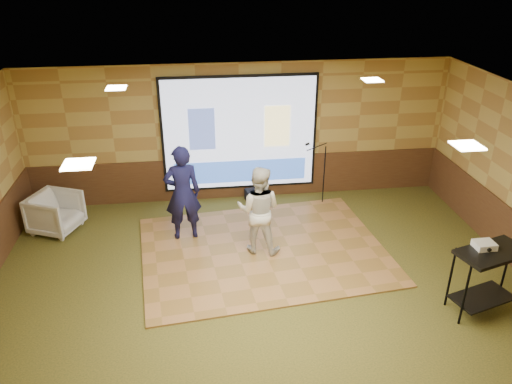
{
  "coord_description": "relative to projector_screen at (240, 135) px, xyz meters",
  "views": [
    {
      "loc": [
        -0.95,
        -6.61,
        5.02
      ],
      "look_at": [
        0.03,
        1.0,
        1.3
      ],
      "focal_mm": 35.0,
      "sensor_mm": 36.0,
      "label": 1
    }
  ],
  "objects": [
    {
      "name": "dance_floor",
      "position": [
        0.19,
        -2.28,
        -1.46
      ],
      "size": [
        4.72,
        3.79,
        0.03
      ],
      "primitive_type": "cube",
      "rotation": [
        0.0,
        0.0,
        0.1
      ],
      "color": "#9F6C3A",
      "rests_on": "ground"
    },
    {
      "name": "projector_screen",
      "position": [
        0.0,
        0.0,
        0.0
      ],
      "size": [
        3.32,
        0.06,
        2.52
      ],
      "color": "black",
      "rests_on": "room_shell"
    },
    {
      "name": "ground",
      "position": [
        0.0,
        -3.44,
        -1.47
      ],
      "size": [
        9.0,
        9.0,
        0.0
      ],
      "primitive_type": "plane",
      "color": "#303819",
      "rests_on": "ground"
    },
    {
      "name": "duffel_bag",
      "position": [
        0.3,
        -0.19,
        -1.35
      ],
      "size": [
        0.45,
        0.34,
        0.26
      ],
      "primitive_type": "cube",
      "rotation": [
        0.0,
        0.0,
        0.18
      ],
      "color": "black",
      "rests_on": "ground"
    },
    {
      "name": "player_left",
      "position": [
        -1.24,
        -1.62,
        -0.51
      ],
      "size": [
        0.73,
        0.52,
        1.86
      ],
      "primitive_type": "imported",
      "rotation": [
        0.0,
        0.0,
        3.26
      ],
      "color": "#141440",
      "rests_on": "dance_floor"
    },
    {
      "name": "downlight_sw",
      "position": [
        -2.2,
        -4.94,
        1.5
      ],
      "size": [
        0.32,
        0.32,
        0.02
      ],
      "primitive_type": "cube",
      "color": "#FFEABF",
      "rests_on": "room_shell"
    },
    {
      "name": "room_shell",
      "position": [
        0.0,
        -3.44,
        0.62
      ],
      "size": [
        9.04,
        7.04,
        3.02
      ],
      "color": "tan",
      "rests_on": "ground"
    },
    {
      "name": "banquet_chair",
      "position": [
        -3.75,
        -1.01,
        -1.08
      ],
      "size": [
        1.12,
        1.11,
        0.78
      ],
      "primitive_type": "imported",
      "rotation": [
        0.0,
        0.0,
        1.16
      ],
      "color": "gray",
      "rests_on": "ground"
    },
    {
      "name": "projector",
      "position": [
        3.15,
        -4.32,
        -0.32
      ],
      "size": [
        0.3,
        0.25,
        0.1
      ],
      "primitive_type": "cube",
      "rotation": [
        0.0,
        0.0,
        0.03
      ],
      "color": "silver",
      "rests_on": "av_table"
    },
    {
      "name": "wainscot_back",
      "position": [
        0.0,
        0.04,
        -1.0
      ],
      "size": [
        9.0,
        0.04,
        0.95
      ],
      "primitive_type": "cube",
      "color": "#472817",
      "rests_on": "ground"
    },
    {
      "name": "player_right",
      "position": [
        0.1,
        -2.27,
        -0.62
      ],
      "size": [
        0.96,
        0.85,
        1.65
      ],
      "primitive_type": "imported",
      "rotation": [
        0.0,
        0.0,
        2.81
      ],
      "color": "silver",
      "rests_on": "dance_floor"
    },
    {
      "name": "downlight_nw",
      "position": [
        -2.2,
        -1.64,
        1.5
      ],
      "size": [
        0.32,
        0.32,
        0.02
      ],
      "primitive_type": "cube",
      "color": "#FFEABF",
      "rests_on": "room_shell"
    },
    {
      "name": "downlight_se",
      "position": [
        2.2,
        -4.94,
        1.5
      ],
      "size": [
        0.32,
        0.32,
        0.02
      ],
      "primitive_type": "cube",
      "color": "#FFEABF",
      "rests_on": "room_shell"
    },
    {
      "name": "mic_stand",
      "position": [
        1.7,
        -0.52,
        -0.98
      ],
      "size": [
        0.56,
        0.23,
        1.44
      ],
      "rotation": [
        0.0,
        0.0,
        -0.07
      ],
      "color": "black",
      "rests_on": "ground"
    },
    {
      "name": "downlight_ne",
      "position": [
        2.2,
        -1.64,
        1.5
      ],
      "size": [
        0.32,
        0.32,
        0.02
      ],
      "primitive_type": "cube",
      "color": "#FFEABF",
      "rests_on": "room_shell"
    },
    {
      "name": "av_table",
      "position": [
        3.25,
        -4.42,
        -0.68
      ],
      "size": [
        1.05,
        0.55,
        1.1
      ],
      "rotation": [
        0.0,
        0.0,
        0.29
      ],
      "color": "black",
      "rests_on": "ground"
    }
  ]
}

